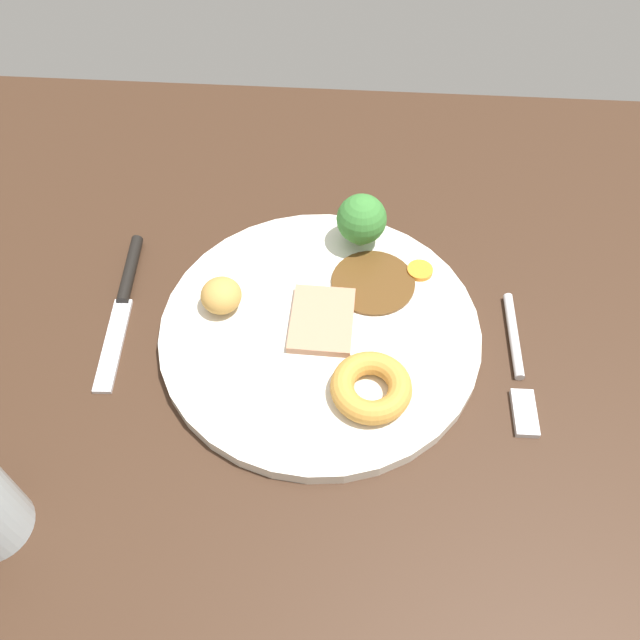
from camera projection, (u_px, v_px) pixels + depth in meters
dining_table at (312, 363)px, 62.49cm from camera, size 120.00×84.00×3.60cm
dinner_plate at (320, 331)px, 61.67cm from camera, size 29.96×29.96×1.40cm
gravy_pool at (373, 282)px, 64.16cm from camera, size 8.23×8.23×0.30cm
meat_slice_main at (322, 320)px, 61.07cm from camera, size 6.00×7.71×0.80cm
yorkshire_pudding at (371, 387)px, 55.91cm from camera, size 7.06×7.06×2.09cm
roast_potato_left at (221, 295)px, 61.43cm from camera, size 4.01×4.11×3.01cm
carrot_coin_front at (420, 270)px, 64.98cm from camera, size 2.55×2.55×0.49cm
broccoli_floret at (362, 219)px, 65.19cm from camera, size 5.04×5.04×5.71cm
fork at (518, 366)px, 59.69cm from camera, size 2.05×15.26×0.90cm
knife at (124, 296)px, 64.58cm from camera, size 2.54×18.55×1.20cm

